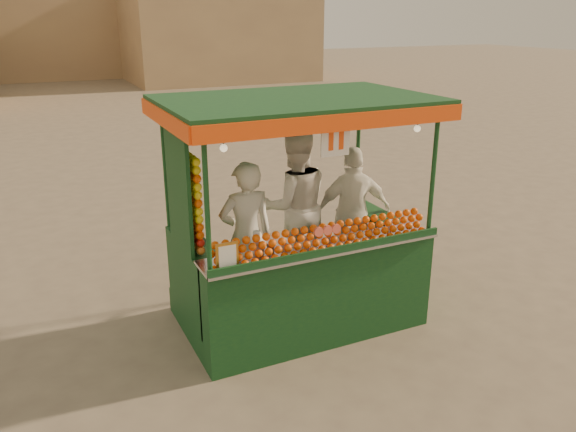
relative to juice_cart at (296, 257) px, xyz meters
name	(u,v)px	position (x,y,z in m)	size (l,w,h in m)	color
ground	(320,312)	(0.38, 0.11, -0.82)	(90.00, 90.00, 0.00)	brown
building_right	(218,29)	(7.38, 24.11, 1.68)	(9.00, 6.00, 5.00)	#A2865C
building_center	(17,8)	(-1.62, 30.11, 2.68)	(14.00, 7.00, 7.00)	#A2865C
juice_cart	(296,257)	(0.00, 0.00, 0.00)	(2.75, 1.78, 2.50)	#0E3519
vendor_left	(246,236)	(-0.50, 0.15, 0.27)	(0.60, 0.41, 1.60)	silver
vendor_middle	(294,206)	(0.26, 0.55, 0.37)	(0.96, 0.80, 1.79)	white
vendor_right	(353,212)	(0.92, 0.34, 0.26)	(0.98, 0.58, 1.57)	white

